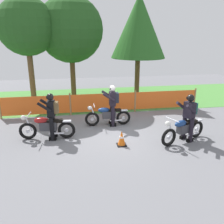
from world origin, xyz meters
TOP-DOWN VIEW (x-y plane):
  - ground at (0.00, 0.00)m, footprint 24.00×24.00m
  - grass_verge at (0.00, 5.12)m, footprint 24.00×5.40m
  - barrier_fence at (0.00, 2.42)m, footprint 9.36×0.08m
  - tree_leftmost at (-3.46, 4.42)m, footprint 2.81×2.81m
  - tree_near_left at (-1.35, 5.21)m, footprint 3.48×3.48m
  - tree_near_right at (2.36, 5.13)m, footprint 3.06×3.06m
  - motorcycle_lead at (-0.03, 0.85)m, footprint 1.90×0.56m
  - motorcycle_trailing at (-2.39, -0.10)m, footprint 2.02×0.59m
  - motorcycle_third at (2.35, -1.14)m, footprint 1.92×0.94m
  - rider_lead at (0.17, 0.85)m, footprint 0.68×0.55m
  - rider_trailing at (-2.18, -0.12)m, footprint 0.71×0.58m
  - rider_third at (2.55, -1.06)m, footprint 0.78×0.68m
  - traffic_cone at (0.16, -1.08)m, footprint 0.32×0.32m

SIDE VIEW (x-z plane):
  - ground at x=0.00m, z-range -0.02..0.00m
  - grass_verge at x=0.00m, z-range 0.00..0.01m
  - traffic_cone at x=0.16m, z-range -0.01..0.52m
  - motorcycle_lead at x=-0.03m, z-range -0.01..0.89m
  - motorcycle_trailing at x=-2.39m, z-range -0.01..0.94m
  - motorcycle_third at x=2.35m, z-range -0.01..0.94m
  - barrier_fence at x=0.00m, z-range 0.02..1.07m
  - rider_lead at x=0.17m, z-range 0.11..1.80m
  - rider_trailing at x=-2.18m, z-range 0.11..1.80m
  - rider_third at x=2.55m, z-range 0.11..1.80m
  - tree_near_left at x=-1.35m, z-range 1.03..6.60m
  - tree_leftmost at x=-3.46m, z-range 1.25..6.62m
  - tree_near_right at x=2.36m, z-range 1.14..6.86m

